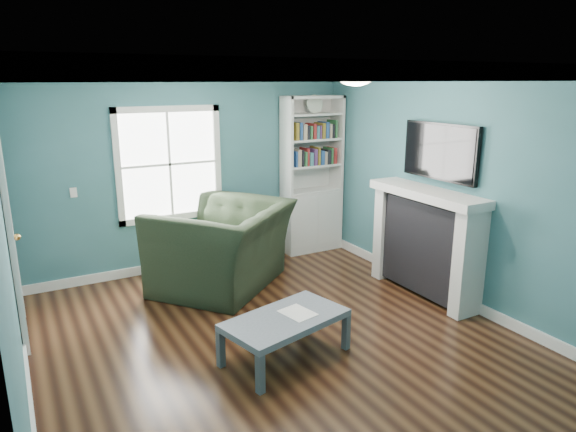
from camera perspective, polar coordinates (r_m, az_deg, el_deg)
floor at (r=5.27m, az=-0.93°, el=-13.71°), size 5.00×5.00×0.00m
room_walls at (r=4.72m, az=-1.02°, el=3.39°), size 5.00×5.00×5.00m
trim at (r=4.80m, az=-1.00°, el=-0.65°), size 4.50×5.00×2.60m
window at (r=6.91m, az=-13.02°, el=5.62°), size 1.40×0.06×1.50m
bookshelf at (r=7.67m, az=2.62°, el=2.88°), size 0.90×0.35×2.31m
fireplace at (r=6.32m, az=15.05°, el=-2.98°), size 0.44×1.58×1.30m
tv at (r=6.17m, az=16.55°, el=6.88°), size 0.06×1.10×0.65m
door at (r=5.67m, az=-28.50°, el=-1.76°), size 0.12×0.98×2.17m
ceiling_fixture at (r=5.19m, az=7.52°, el=15.08°), size 0.38×0.38×0.15m
light_switch at (r=6.73m, az=-22.73°, el=2.42°), size 0.08×0.01×0.12m
recliner at (r=6.37m, az=-7.26°, el=-1.86°), size 1.89×1.81×1.39m
coffee_table at (r=4.83m, az=-0.30°, el=-11.71°), size 1.25×0.87×0.41m
paper_sheet at (r=4.88m, az=1.08°, el=-10.70°), size 0.31×0.36×0.00m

